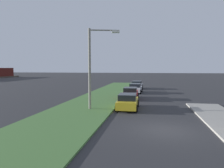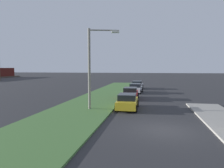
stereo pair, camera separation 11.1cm
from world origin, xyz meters
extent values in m
plane|color=#2D2D30|center=(0.00, 0.00, 0.00)|extent=(300.00, 300.00, 0.00)
cube|color=#477238|center=(10.00, 7.21, 0.06)|extent=(60.00, 6.00, 0.12)
cube|color=gold|center=(6.44, 3.02, 0.57)|extent=(4.33, 1.86, 0.70)
cube|color=black|center=(6.24, 3.02, 1.19)|extent=(2.22, 1.63, 0.55)
cylinder|color=black|center=(7.77, 3.94, 0.32)|extent=(0.64, 0.23, 0.64)
cylinder|color=black|center=(7.80, 2.14, 0.32)|extent=(0.64, 0.23, 0.64)
cylinder|color=black|center=(5.07, 3.90, 0.32)|extent=(0.64, 0.23, 0.64)
cylinder|color=black|center=(5.10, 2.10, 0.32)|extent=(0.64, 0.23, 0.64)
cube|color=red|center=(13.02, 3.36, 0.57)|extent=(4.35, 1.93, 0.70)
cube|color=black|center=(12.82, 3.36, 1.19)|extent=(2.25, 1.66, 0.55)
cylinder|color=black|center=(14.35, 4.30, 0.32)|extent=(0.65, 0.24, 0.64)
cylinder|color=black|center=(14.40, 2.50, 0.32)|extent=(0.65, 0.24, 0.64)
cylinder|color=black|center=(11.65, 4.22, 0.32)|extent=(0.65, 0.24, 0.64)
cylinder|color=black|center=(11.70, 2.42, 0.32)|extent=(0.65, 0.24, 0.64)
cube|color=silver|center=(19.62, 3.17, 0.57)|extent=(4.38, 1.99, 0.70)
cube|color=black|center=(19.42, 3.18, 1.19)|extent=(2.27, 1.70, 0.55)
cylinder|color=black|center=(21.01, 4.01, 0.32)|extent=(0.65, 0.25, 0.64)
cylinder|color=black|center=(20.93, 2.21, 0.32)|extent=(0.65, 0.25, 0.64)
cylinder|color=black|center=(18.31, 4.13, 0.32)|extent=(0.65, 0.25, 0.64)
cylinder|color=black|center=(18.23, 2.33, 0.32)|extent=(0.65, 0.25, 0.64)
cube|color=#B2B5BA|center=(26.10, 3.30, 0.57)|extent=(4.36, 1.96, 0.70)
cube|color=black|center=(25.90, 3.30, 1.19)|extent=(2.26, 1.68, 0.55)
cylinder|color=black|center=(27.48, 4.15, 0.32)|extent=(0.65, 0.24, 0.64)
cylinder|color=black|center=(27.41, 2.35, 0.32)|extent=(0.65, 0.24, 0.64)
cylinder|color=black|center=(24.78, 4.25, 0.32)|extent=(0.65, 0.24, 0.64)
cylinder|color=black|center=(24.72, 2.45, 0.32)|extent=(0.65, 0.24, 0.64)
cylinder|color=gray|center=(5.29, 6.44, 3.75)|extent=(0.24, 0.24, 7.50)
cylinder|color=gray|center=(5.59, 5.28, 7.35)|extent=(0.72, 2.35, 0.12)
cube|color=silver|center=(5.90, 4.12, 7.25)|extent=(0.52, 0.77, 0.24)
camera|label=1|loc=(-13.31, 1.00, 3.93)|focal=33.56mm
camera|label=2|loc=(-13.29, 0.89, 3.93)|focal=33.56mm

